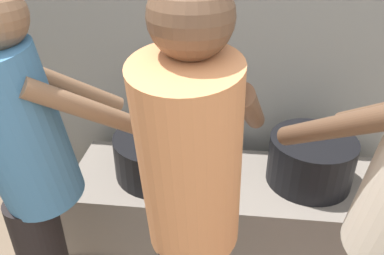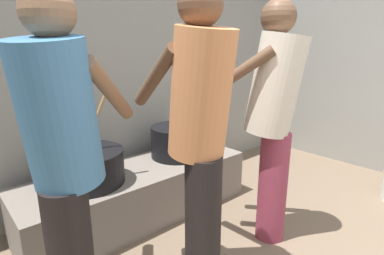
% 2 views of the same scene
% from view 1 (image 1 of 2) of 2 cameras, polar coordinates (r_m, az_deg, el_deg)
% --- Properties ---
extents(block_enclosure_rear, '(5.32, 0.20, 1.92)m').
position_cam_1_polar(block_enclosure_rear, '(2.46, 7.22, 10.57)').
color(block_enclosure_rear, gray).
rests_on(block_enclosure_rear, ground_plane).
extents(hearth_ledge, '(1.85, 0.60, 0.40)m').
position_cam_1_polar(hearth_ledge, '(2.39, 5.76, -11.17)').
color(hearth_ledge, slate).
rests_on(hearth_ledge, ground_plane).
extents(cooking_pot_main, '(0.53, 0.53, 0.69)m').
position_cam_1_polar(cooking_pot_main, '(2.24, -4.51, -3.84)').
color(cooking_pot_main, black).
rests_on(cooking_pot_main, hearth_ledge).
extents(cooking_pot_secondary, '(0.46, 0.46, 0.27)m').
position_cam_1_polar(cooking_pot_secondary, '(2.25, 16.88, -4.56)').
color(cooking_pot_secondary, black).
rests_on(cooking_pot_secondary, hearth_ledge).
extents(cook_in_orange_shirt, '(0.43, 0.72, 1.64)m').
position_cam_1_polar(cook_in_orange_shirt, '(1.25, -0.21, -11.27)').
color(cook_in_orange_shirt, black).
rests_on(cook_in_orange_shirt, ground_plane).
extents(cook_in_blue_shirt, '(0.70, 0.67, 1.57)m').
position_cam_1_polar(cook_in_blue_shirt, '(1.60, -22.50, -5.65)').
color(cook_in_blue_shirt, black).
rests_on(cook_in_blue_shirt, ground_plane).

